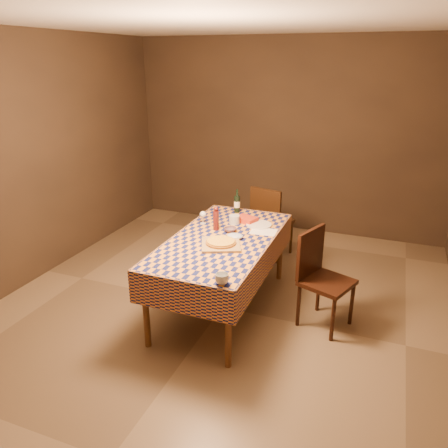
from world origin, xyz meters
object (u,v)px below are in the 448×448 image
(wine_bottle, at_px, (237,204))
(white_plate, at_px, (259,225))
(chair_far, at_px, (270,218))
(chair_right, at_px, (320,273))
(bowl, at_px, (230,230))
(dining_table, at_px, (222,246))
(pizza, at_px, (221,242))
(cutting_board, at_px, (221,244))

(wine_bottle, relative_size, white_plate, 1.01)
(chair_far, relative_size, chair_right, 1.00)
(bowl, bearing_deg, white_plate, 51.97)
(dining_table, xyz_separation_m, pizza, (0.05, -0.16, 0.11))
(cutting_board, relative_size, bowl, 2.81)
(dining_table, bearing_deg, pizza, -72.20)
(dining_table, bearing_deg, bowl, 86.00)
(dining_table, distance_m, wine_bottle, 0.80)
(chair_far, xyz_separation_m, chair_right, (0.84, -1.27, 0.00))
(wine_bottle, bearing_deg, cutting_board, -79.24)
(cutting_board, relative_size, pizza, 1.21)
(chair_far, bearing_deg, bowl, -94.14)
(wine_bottle, bearing_deg, bowl, -76.66)
(chair_far, bearing_deg, white_plate, -81.87)
(cutting_board, bearing_deg, dining_table, 107.80)
(white_plate, bearing_deg, chair_right, -26.87)
(pizza, distance_m, white_plate, 0.65)
(dining_table, distance_m, cutting_board, 0.19)
(wine_bottle, xyz_separation_m, chair_far, (0.22, 0.60, -0.35))
(bowl, relative_size, white_plate, 0.47)
(white_plate, bearing_deg, bowl, -128.03)
(pizza, relative_size, chair_far, 0.31)
(chair_far, bearing_deg, wine_bottle, -110.59)
(cutting_board, xyz_separation_m, pizza, (0.00, -0.00, 0.02))
(cutting_board, bearing_deg, pizza, -75.96)
(dining_table, distance_m, chair_right, 0.96)
(chair_right, bearing_deg, wine_bottle, 147.84)
(cutting_board, height_order, chair_far, chair_far)
(dining_table, bearing_deg, white_plate, 63.82)
(cutting_board, bearing_deg, bowl, 96.40)
(pizza, xyz_separation_m, chair_right, (0.89, 0.27, -0.28))
(pizza, height_order, chair_far, chair_far)
(wine_bottle, height_order, white_plate, wine_bottle)
(dining_table, relative_size, chair_far, 1.98)
(dining_table, xyz_separation_m, cutting_board, (0.05, -0.16, 0.09))
(wine_bottle, bearing_deg, white_plate, -41.19)
(pizza, distance_m, chair_far, 1.56)
(pizza, bearing_deg, wine_bottle, 100.76)
(chair_right, bearing_deg, chair_far, 123.61)
(cutting_board, xyz_separation_m, chair_right, (0.89, 0.27, -0.26))
(wine_bottle, xyz_separation_m, chair_right, (1.06, -0.67, -0.35))
(cutting_board, bearing_deg, white_plate, 74.44)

